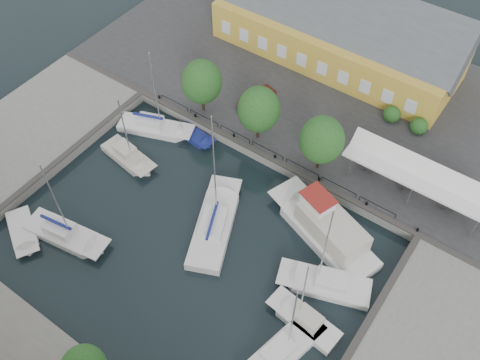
# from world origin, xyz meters

# --- Properties ---
(ground) EXTENTS (140.00, 140.00, 0.00)m
(ground) POSITION_xyz_m (0.00, 0.00, 0.00)
(ground) COLOR black
(ground) RESTS_ON ground
(north_quay) EXTENTS (56.00, 26.00, 1.00)m
(north_quay) POSITION_xyz_m (0.00, 23.00, 0.50)
(north_quay) COLOR #2D2D30
(north_quay) RESTS_ON ground
(west_quay) EXTENTS (12.00, 24.00, 1.00)m
(west_quay) POSITION_xyz_m (-22.00, -2.00, 0.50)
(west_quay) COLOR slate
(west_quay) RESTS_ON ground
(quay_edge_fittings) EXTENTS (56.00, 24.72, 0.40)m
(quay_edge_fittings) POSITION_xyz_m (0.02, 4.75, 1.06)
(quay_edge_fittings) COLOR #383533
(quay_edge_fittings) RESTS_ON north_quay
(warehouse) EXTENTS (28.56, 14.00, 9.55)m
(warehouse) POSITION_xyz_m (-2.60, 28.36, 4.43)
(warehouse) COLOR gold
(warehouse) RESTS_ON north_quay
(tent_canopy) EXTENTS (14.00, 4.00, 2.83)m
(tent_canopy) POSITION_xyz_m (14.00, 14.50, 3.68)
(tent_canopy) COLOR white
(tent_canopy) RESTS_ON north_quay
(quay_trees) EXTENTS (18.20, 4.20, 6.30)m
(quay_trees) POSITION_xyz_m (-2.00, 12.00, 4.88)
(quay_trees) COLOR black
(quay_trees) RESTS_ON north_quay
(car_red) EXTENTS (2.57, 4.72, 1.48)m
(car_red) POSITION_xyz_m (-4.87, 16.04, 1.74)
(car_red) COLOR #5F1715
(car_red) RESTS_ON north_quay
(center_sailboat) EXTENTS (6.79, 10.46, 13.85)m
(center_sailboat) POSITION_xyz_m (0.68, 1.01, 0.36)
(center_sailboat) COLOR silver
(center_sailboat) RESTS_ON ground
(trawler) EXTENTS (12.31, 7.35, 5.00)m
(trawler) POSITION_xyz_m (9.34, 6.04, 1.02)
(trawler) COLOR silver
(trawler) RESTS_ON ground
(east_boat_a) EXTENTS (8.24, 5.07, 11.26)m
(east_boat_a) POSITION_xyz_m (11.91, 1.73, 0.26)
(east_boat_a) COLOR silver
(east_boat_a) RESTS_ON ground
(east_boat_b) EXTENTS (6.57, 2.81, 9.01)m
(east_boat_b) POSITION_xyz_m (12.12, -2.13, 0.26)
(east_boat_b) COLOR silver
(east_boat_b) RESTS_ON ground
(east_boat_c) EXTENTS (4.04, 7.98, 9.98)m
(east_boat_c) POSITION_xyz_m (11.91, -5.44, 0.26)
(east_boat_c) COLOR silver
(east_boat_c) RESTS_ON ground
(west_boat_a) EXTENTS (8.34, 5.00, 10.87)m
(west_boat_a) POSITION_xyz_m (-12.06, 7.33, 0.27)
(west_boat_a) COLOR silver
(west_boat_a) RESTS_ON ground
(west_boat_b) EXTENTS (6.65, 3.06, 9.07)m
(west_boat_b) POSITION_xyz_m (-11.53, 2.72, 0.26)
(west_boat_b) COLOR #BAB5A8
(west_boat_b) RESTS_ON ground
(west_boat_d) EXTENTS (8.50, 3.75, 11.07)m
(west_boat_d) POSITION_xyz_m (-9.81, -7.45, 0.27)
(west_boat_d) COLOR silver
(west_boat_d) RESTS_ON ground
(launch_sw) EXTENTS (5.78, 4.45, 0.98)m
(launch_sw) POSITION_xyz_m (-13.22, -9.41, 0.09)
(launch_sw) COLOR silver
(launch_sw) RESTS_ON ground
(launch_nw) EXTENTS (4.51, 2.13, 0.88)m
(launch_nw) POSITION_xyz_m (-7.83, 8.93, 0.09)
(launch_nw) COLOR navy
(launch_nw) RESTS_ON ground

